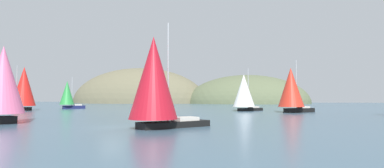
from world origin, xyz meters
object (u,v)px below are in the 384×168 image
(sailboat_green_sail, at_px, (68,94))
(channel_buoy, at_px, (137,110))
(sailboat_white_mainsail, at_px, (244,91))
(sailboat_red_spinnaker, at_px, (23,88))
(sailboat_pink_spinnaker, at_px, (1,82))
(sailboat_scarlet_sail, at_px, (291,88))
(sailboat_crimson_sail, at_px, (155,80))

(sailboat_green_sail, relative_size, channel_buoy, 3.23)
(sailboat_white_mainsail, distance_m, sailboat_red_spinnaker, 50.03)
(sailboat_pink_spinnaker, bearing_deg, sailboat_scarlet_sail, 46.34)
(sailboat_white_mainsail, bearing_deg, sailboat_red_spinnaker, -169.44)
(sailboat_scarlet_sail, relative_size, sailboat_pink_spinnaker, 1.13)
(sailboat_crimson_sail, bearing_deg, channel_buoy, 115.84)
(sailboat_crimson_sail, distance_m, channel_buoy, 37.64)
(sailboat_crimson_sail, bearing_deg, sailboat_scarlet_sail, 67.36)
(sailboat_red_spinnaker, bearing_deg, sailboat_pink_spinnaker, -51.11)
(sailboat_scarlet_sail, relative_size, sailboat_crimson_sail, 1.03)
(sailboat_white_mainsail, relative_size, sailboat_green_sail, 1.11)
(sailboat_green_sail, relative_size, sailboat_red_spinnaker, 0.83)
(sailboat_green_sail, relative_size, sailboat_pink_spinnaker, 0.93)
(sailboat_white_mainsail, xyz_separation_m, channel_buoy, (-21.93, -7.70, -3.92))
(sailboat_crimson_sail, height_order, channel_buoy, sailboat_crimson_sail)
(sailboat_scarlet_sail, relative_size, sailboat_red_spinnaker, 1.02)
(sailboat_white_mainsail, xyz_separation_m, sailboat_green_sail, (-46.73, 3.74, -0.39))
(sailboat_white_mainsail, relative_size, channel_buoy, 3.60)
(sailboat_pink_spinnaker, distance_m, sailboat_red_spinnaker, 39.97)
(sailboat_red_spinnaker, bearing_deg, sailboat_crimson_sail, -36.48)
(sailboat_green_sail, bearing_deg, channel_buoy, -24.77)
(sailboat_pink_spinnaker, bearing_deg, sailboat_green_sail, 117.22)
(sailboat_green_sail, height_order, sailboat_red_spinnaker, sailboat_red_spinnaker)
(sailboat_scarlet_sail, bearing_deg, sailboat_crimson_sail, -112.64)
(sailboat_red_spinnaker, bearing_deg, channel_buoy, 3.09)
(sailboat_white_mainsail, distance_m, sailboat_green_sail, 46.88)
(sailboat_green_sail, xyz_separation_m, sailboat_pink_spinnaker, (22.64, -44.02, 0.70))
(sailboat_white_mainsail, relative_size, sailboat_scarlet_sail, 0.91)
(sailboat_white_mainsail, height_order, sailboat_scarlet_sail, sailboat_scarlet_sail)
(sailboat_green_sail, xyz_separation_m, sailboat_crimson_sail, (41.10, -45.11, 0.60))
(sailboat_white_mainsail, relative_size, sailboat_crimson_sail, 0.93)
(sailboat_white_mainsail, distance_m, sailboat_crimson_sail, 41.75)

